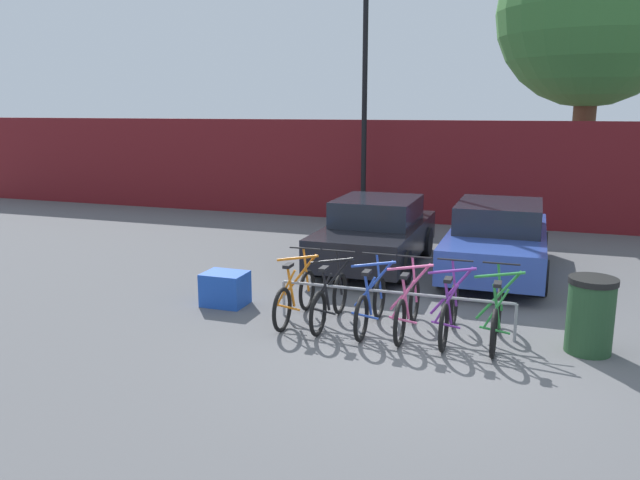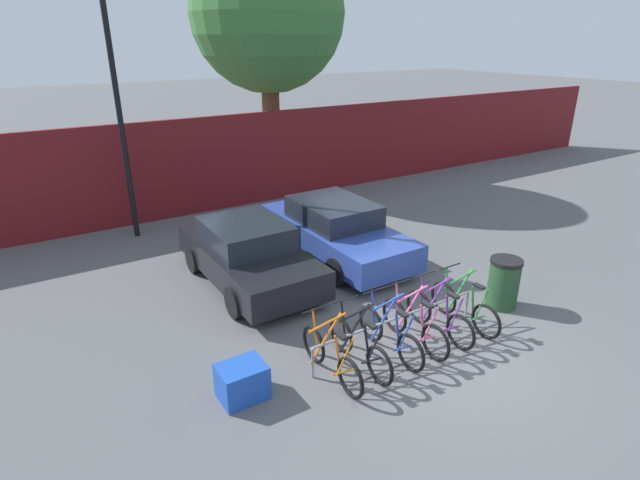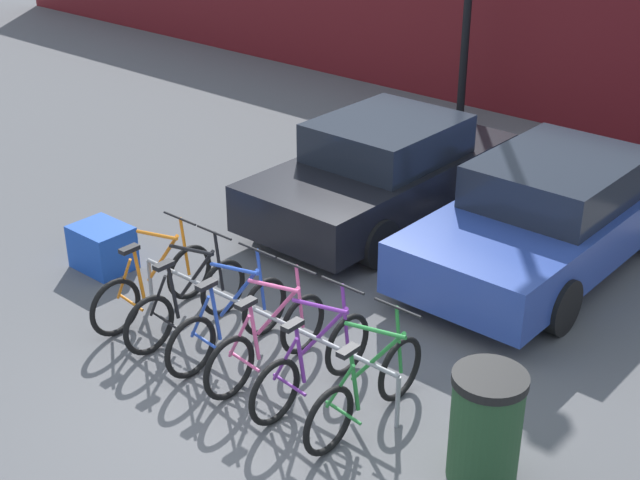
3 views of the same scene
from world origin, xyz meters
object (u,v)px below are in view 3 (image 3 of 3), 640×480
object	(u,v)px
bicycle_blue	(229,322)
bicycle_green	(366,389)
trash_bin	(486,426)
bicycle_black	(187,302)
bicycle_purple	(313,363)
cargo_crate	(102,247)
bike_rack	(260,317)
bicycle_orange	(154,285)
car_blue	(552,214)
car_black	(383,171)
bicycle_pink	(267,341)

from	to	relation	value
bicycle_blue	bicycle_green	world-z (taller)	same
trash_bin	bicycle_black	bearing A→B (deg)	-178.67
bicycle_purple	cargo_crate	distance (m)	3.74
bike_rack	bicycle_orange	bearing A→B (deg)	-174.32
bicycle_orange	bicycle_black	bearing A→B (deg)	2.81
bicycle_blue	trash_bin	bearing A→B (deg)	-1.66
car_blue	cargo_crate	bearing A→B (deg)	-138.53
car_blue	car_black	bearing A→B (deg)	-175.30
bicycle_blue	car_black	distance (m)	3.88
bike_rack	bicycle_pink	size ratio (longest dim) A/B	2.07
bicycle_green	car_blue	xyz separation A→B (m)	(-0.25, 3.96, 0.31)
bicycle_purple	trash_bin	world-z (taller)	bicycle_purple
car_blue	cargo_crate	xyz separation A→B (m)	(-4.11, -3.63, -0.42)
bicycle_pink	cargo_crate	world-z (taller)	bicycle_pink
bicycle_green	car_blue	bearing A→B (deg)	91.30
bicycle_purple	cargo_crate	world-z (taller)	bicycle_purple
bicycle_blue	bicycle_purple	distance (m)	1.14
bicycle_pink	trash_bin	world-z (taller)	bicycle_pink
bicycle_blue	bike_rack	bearing A→B (deg)	23.26
bicycle_black	bicycle_green	world-z (taller)	same
car_black	cargo_crate	size ratio (longest dim) A/B	5.87
bike_rack	bicycle_green	size ratio (longest dim) A/B	2.07
bicycle_pink	bicycle_purple	size ratio (longest dim) A/B	1.00
bicycle_purple	car_black	bearing A→B (deg)	118.58
bicycle_black	car_black	size ratio (longest dim) A/B	0.42
bicycle_purple	trash_bin	distance (m)	1.85
bike_rack	bicycle_blue	size ratio (longest dim) A/B	2.07
bicycle_orange	car_blue	xyz separation A→B (m)	(2.73, 3.96, 0.31)
bike_rack	bicycle_orange	distance (m)	1.51
bicycle_pink	bicycle_purple	xyz separation A→B (m)	(0.60, 0.00, 0.00)
trash_bin	cargo_crate	size ratio (longest dim) A/B	1.47
bicycle_green	bicycle_orange	bearing A→B (deg)	177.63
bicycle_pink	cargo_crate	distance (m)	3.14
bicycle_pink	bicycle_purple	world-z (taller)	same
trash_bin	bicycle_pink	bearing A→B (deg)	-178.02
bicycle_blue	cargo_crate	bearing A→B (deg)	169.45
car_blue	bicycle_orange	bearing A→B (deg)	-124.59
bicycle_orange	bicycle_green	bearing A→B (deg)	2.81
car_black	trash_bin	bearing A→B (deg)	-43.64
bicycle_orange	car_blue	bearing A→B (deg)	58.22
bicycle_orange	bicycle_green	xyz separation A→B (m)	(2.99, 0.00, 0.00)
bicycle_orange	car_black	xyz separation A→B (m)	(0.32, 3.76, 0.31)
bicycle_orange	bicycle_black	xyz separation A→B (m)	(0.56, 0.00, 0.00)
car_blue	cargo_crate	distance (m)	5.50
bicycle_pink	trash_bin	distance (m)	2.44
bicycle_green	bicycle_black	bearing A→B (deg)	177.63
bicycle_purple	bicycle_green	world-z (taller)	same
bicycle_black	cargo_crate	xyz separation A→B (m)	(-1.94, 0.33, -0.10)
cargo_crate	bike_rack	bearing A→B (deg)	-3.59
bicycle_green	car_black	distance (m)	4.63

